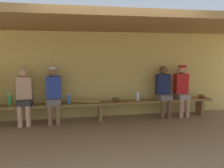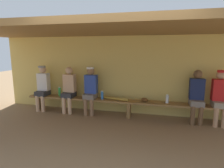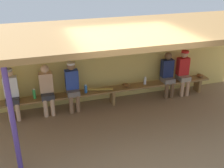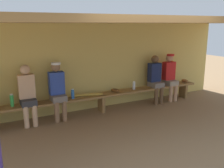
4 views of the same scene
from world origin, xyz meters
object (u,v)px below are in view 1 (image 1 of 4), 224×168
(water_bottle_clear, at_px, (10,100))
(baseball_bat, at_px, (85,101))
(player_in_red, at_px, (24,94))
(water_bottle_blue, at_px, (138,96))
(baseball_glove_dark_brown, at_px, (116,99))
(player_in_blue, at_px, (182,88))
(baseball_glove_worn, at_px, (202,96))
(water_bottle_green, at_px, (69,99))
(bench, at_px, (100,105))
(player_leftmost, at_px, (54,92))
(player_in_white, at_px, (164,89))

(water_bottle_clear, relative_size, baseball_bat, 0.36)
(player_in_red, bearing_deg, water_bottle_blue, 0.49)
(player_in_red, relative_size, baseball_glove_dark_brown, 5.56)
(player_in_blue, distance_m, player_in_red, 3.97)
(player_in_red, xyz_separation_m, baseball_glove_worn, (4.58, 0.02, -0.22))
(player_in_blue, relative_size, baseball_bat, 1.75)
(water_bottle_blue, distance_m, water_bottle_green, 1.74)
(player_in_blue, relative_size, player_in_red, 1.01)
(water_bottle_blue, xyz_separation_m, baseball_glove_worn, (1.82, -0.00, -0.06))
(bench, distance_m, player_in_red, 1.80)
(player_in_red, height_order, player_leftmost, player_leftmost)
(bench, distance_m, player_in_white, 1.72)
(bench, bearing_deg, water_bottle_blue, 1.56)
(bench, distance_m, water_bottle_blue, 1.00)
(bench, bearing_deg, baseball_bat, -180.00)
(player_leftmost, xyz_separation_m, water_bottle_blue, (2.09, 0.02, -0.18))
(bench, relative_size, baseball_bat, 7.81)
(bench, xyz_separation_m, baseball_glove_dark_brown, (0.41, 0.02, 0.12))
(baseball_glove_worn, bearing_deg, water_bottle_clear, 91.81)
(water_bottle_clear, bearing_deg, player_leftmost, -1.50)
(baseball_glove_dark_brown, bearing_deg, player_in_blue, -114.42)
(baseball_glove_worn, bearing_deg, water_bottle_blue, 91.82)
(player_in_white, height_order, baseball_glove_worn, player_in_white)
(player_in_blue, distance_m, baseball_glove_dark_brown, 1.80)
(bench, relative_size, baseball_glove_dark_brown, 25.00)
(baseball_glove_worn, bearing_deg, player_in_red, 92.14)
(water_bottle_green, bearing_deg, player_leftmost, 175.20)
(water_bottle_clear, relative_size, baseball_glove_dark_brown, 1.15)
(player_in_white, bearing_deg, bench, -179.90)
(water_bottle_green, distance_m, baseball_glove_dark_brown, 1.17)
(water_bottle_green, bearing_deg, bench, 1.95)
(water_bottle_green, bearing_deg, baseball_bat, 3.94)
(water_bottle_blue, height_order, baseball_glove_dark_brown, water_bottle_blue)
(water_bottle_green, bearing_deg, water_bottle_blue, 1.73)
(player_in_white, xyz_separation_m, water_bottle_clear, (-3.78, 0.03, -0.14))
(player_in_white, distance_m, baseball_glove_dark_brown, 1.29)
(water_bottle_green, height_order, baseball_glove_worn, water_bottle_green)
(baseball_glove_dark_brown, xyz_separation_m, baseball_glove_worn, (2.40, 0.00, 0.00))
(bench, xyz_separation_m, player_in_red, (-1.77, 0.00, 0.34))
(player_in_white, distance_m, player_leftmost, 2.79)
(player_in_blue, relative_size, player_in_white, 1.01)
(bench, distance_m, baseball_glove_worn, 2.81)
(player_leftmost, bearing_deg, bench, -0.18)
(water_bottle_clear, bearing_deg, baseball_bat, -0.99)
(player_leftmost, bearing_deg, water_bottle_blue, 0.64)
(bench, distance_m, water_bottle_clear, 2.11)
(player_in_blue, bearing_deg, baseball_bat, -179.92)
(water_bottle_blue, bearing_deg, baseball_glove_dark_brown, -179.68)
(baseball_glove_worn, bearing_deg, baseball_glove_dark_brown, 91.90)
(player_in_blue, xyz_separation_m, player_in_white, (-0.52, -0.00, -0.02))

